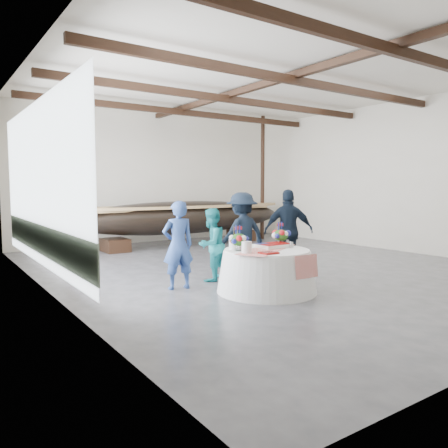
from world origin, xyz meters
TOP-DOWN VIEW (x-y plane):
  - floor at (0.00, 0.00)m, footprint 10.00×12.00m
  - wall_back at (0.00, 6.00)m, footprint 10.00×0.02m
  - wall_left at (-5.00, 0.00)m, footprint 0.02×12.00m
  - wall_right at (5.00, 0.00)m, footprint 0.02×12.00m
  - ceiling at (0.00, 0.00)m, footprint 10.00×12.00m
  - pavilion_structure at (0.00, 0.76)m, footprint 9.80×11.76m
  - open_bay at (-4.95, 1.00)m, footprint 0.03×7.00m
  - longboat_display at (0.17, 4.37)m, footprint 7.83×1.57m
  - banquet_table at (-1.64, -2.01)m, footprint 1.85×1.85m
  - tabletop_items at (-1.64, -1.85)m, footprint 1.76×1.31m
  - guest_woman_blue at (-2.88, -0.89)m, footprint 0.67×0.49m
  - guest_woman_teal at (-1.97, -0.63)m, footprint 0.89×0.81m
  - guest_man_left at (-1.10, -0.53)m, footprint 1.18×0.68m
  - guest_man_right at (-0.02, -0.86)m, footprint 1.17×1.00m

SIDE VIEW (x-z plane):
  - floor at x=0.00m, z-range -0.01..0.01m
  - banquet_table at x=-1.64m, z-range 0.00..0.79m
  - guest_woman_teal at x=-1.97m, z-range 0.00..1.50m
  - guest_woman_blue at x=-2.88m, z-range 0.00..1.69m
  - guest_man_left at x=-1.10m, z-range 0.00..1.82m
  - longboat_display at x=0.17m, z-range 0.20..1.67m
  - tabletop_items at x=-1.64m, z-range 0.74..1.14m
  - guest_man_right at x=-0.02m, z-range 0.00..1.89m
  - open_bay at x=-4.95m, z-range 0.23..3.43m
  - wall_back at x=0.00m, z-range 0.00..4.50m
  - wall_left at x=-5.00m, z-range 0.00..4.50m
  - wall_right at x=5.00m, z-range 0.00..4.50m
  - pavilion_structure at x=0.00m, z-range 1.75..6.25m
  - ceiling at x=0.00m, z-range 4.50..4.50m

